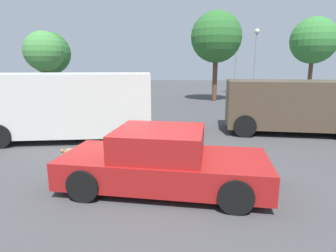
% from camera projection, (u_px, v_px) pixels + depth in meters
% --- Properties ---
extents(ground_plane, '(80.00, 80.00, 0.00)m').
position_uv_depth(ground_plane, '(158.00, 184.00, 6.17)').
color(ground_plane, '#424244').
extents(sedan_foreground, '(4.40, 2.26, 1.28)m').
position_uv_depth(sedan_foreground, '(163.00, 161.00, 5.85)').
color(sedan_foreground, maroon).
rests_on(sedan_foreground, ground_plane).
extents(dog, '(0.62, 0.28, 0.41)m').
position_uv_depth(dog, '(72.00, 152.00, 7.52)').
color(dog, olive).
rests_on(dog, ground_plane).
extents(van_white, '(5.54, 2.80, 2.26)m').
position_uv_depth(van_white, '(73.00, 104.00, 9.67)').
color(van_white, silver).
rests_on(van_white, ground_plane).
extents(suv_dark, '(4.85, 2.58, 1.96)m').
position_uv_depth(suv_dark, '(290.00, 105.00, 10.57)').
color(suv_dark, '#4C3D2D').
rests_on(suv_dark, ground_plane).
extents(light_post_near, '(0.44, 0.44, 5.58)m').
position_uv_depth(light_post_near, '(256.00, 49.00, 24.93)').
color(light_post_near, gray).
rests_on(light_post_near, ground_plane).
extents(light_post_mid, '(0.44, 0.44, 5.52)m').
position_uv_depth(light_post_mid, '(237.00, 48.00, 23.27)').
color(light_post_mid, gray).
rests_on(light_post_mid, ground_plane).
extents(tree_back_left, '(3.67, 3.67, 6.24)m').
position_uv_depth(tree_back_left, '(314.00, 41.00, 22.54)').
color(tree_back_left, brown).
rests_on(tree_back_left, ground_plane).
extents(tree_back_center, '(2.92, 2.92, 4.94)m').
position_uv_depth(tree_back_center, '(44.00, 51.00, 20.66)').
color(tree_back_center, brown).
rests_on(tree_back_center, ground_plane).
extents(tree_back_right, '(3.96, 3.96, 5.55)m').
position_uv_depth(tree_back_right, '(49.00, 53.00, 26.64)').
color(tree_back_right, brown).
rests_on(tree_back_right, ground_plane).
extents(tree_far_right, '(3.43, 3.43, 6.07)m').
position_uv_depth(tree_far_right, '(216.00, 37.00, 18.99)').
color(tree_far_right, brown).
rests_on(tree_far_right, ground_plane).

